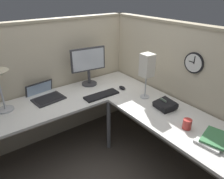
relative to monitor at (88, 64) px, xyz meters
name	(u,v)px	position (x,y,z in m)	size (l,w,h in m)	color
ground_plane	(106,159)	(-0.18, -0.64, -1.02)	(6.80, 6.80, 0.00)	#4C443D
cubicle_wall_back	(43,84)	(-0.55, 0.23, -0.23)	(2.57, 0.12, 1.58)	beige
cubicle_wall_right	(177,91)	(0.69, -0.90, -0.23)	(0.12, 2.37, 1.58)	beige
desk	(96,122)	(-0.33, -0.69, -0.39)	(2.35, 2.15, 0.73)	silver
monitor	(88,64)	(0.00, 0.00, 0.00)	(0.46, 0.20, 0.50)	#38383D
laptop	(45,95)	(-0.61, 0.00, -0.27)	(0.39, 0.42, 0.22)	#232326
keyboard	(102,95)	(-0.05, -0.38, -0.28)	(0.43, 0.14, 0.02)	black
computer_mouse	(122,88)	(0.27, -0.37, -0.28)	(0.06, 0.10, 0.03)	black
office_phone	(165,105)	(0.34, -1.02, -0.26)	(0.21, 0.23, 0.11)	black
book_stack	(214,139)	(0.26, -1.62, -0.27)	(0.32, 0.26, 0.04)	silver
desk_lamp_paper	(147,67)	(0.35, -0.70, 0.09)	(0.13, 0.13, 0.53)	#B7BABF
coffee_mug	(187,124)	(0.23, -1.38, -0.25)	(0.08, 0.08, 0.10)	#B2332D
wall_clock	(194,63)	(0.63, -1.09, 0.18)	(0.04, 0.22, 0.22)	black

